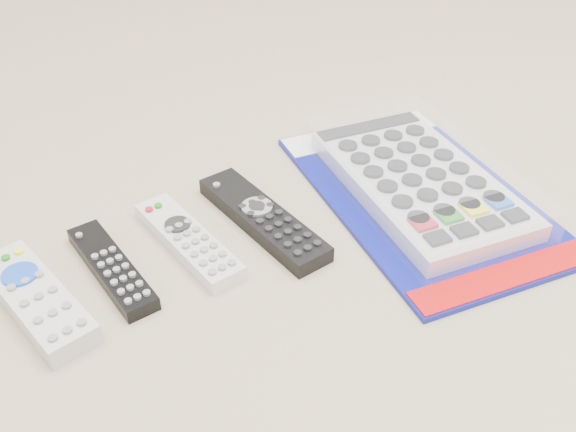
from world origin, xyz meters
TOP-DOWN VIEW (x-y plane):
  - remote_small_grey at (-0.24, 0.03)m, footprint 0.07×0.18m
  - remote_slim_black at (-0.16, 0.04)m, footprint 0.04×0.16m
  - remote_silver_dvd at (-0.07, 0.03)m, footprint 0.05×0.17m
  - remote_large_black at (0.02, 0.02)m, footprint 0.06×0.20m
  - jumbo_remote_packaged at (0.21, -0.04)m, footprint 0.30×0.41m

SIDE VIEW (x-z plane):
  - remote_slim_black at x=-0.16m, z-range 0.00..0.02m
  - remote_silver_dvd at x=-0.07m, z-range 0.00..0.02m
  - remote_large_black at x=0.02m, z-range 0.00..0.02m
  - remote_small_grey at x=-0.24m, z-range 0.00..0.03m
  - jumbo_remote_packaged at x=0.21m, z-range 0.00..0.05m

